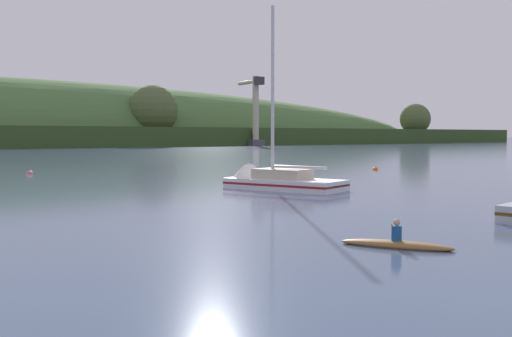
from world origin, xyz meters
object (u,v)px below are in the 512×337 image
at_px(canoe_with_paddler, 396,244).
at_px(mooring_buoy_off_fishing_boat, 30,174).
at_px(sailboat_far_left, 269,185).
at_px(mooring_buoy_midchannel, 375,170).
at_px(dockside_crane, 255,112).

distance_m(canoe_with_paddler, mooring_buoy_off_fishing_boat, 43.62).
height_order(sailboat_far_left, canoe_with_paddler, sailboat_far_left).
relative_size(canoe_with_paddler, mooring_buoy_off_fishing_boat, 4.78).
bearing_deg(sailboat_far_left, canoe_with_paddler, 134.98).
height_order(canoe_with_paddler, mooring_buoy_off_fishing_boat, canoe_with_paddler).
xyz_separation_m(mooring_buoy_midchannel, mooring_buoy_off_fishing_boat, (-31.17, 11.88, -0.00)).
bearing_deg(dockside_crane, canoe_with_paddler, 151.26).
xyz_separation_m(dockside_crane, sailboat_far_left, (-81.98, -135.28, -10.83)).
distance_m(sailboat_far_left, mooring_buoy_midchannel, 24.08).
bearing_deg(dockside_crane, mooring_buoy_off_fishing_boat, 141.65).
bearing_deg(mooring_buoy_off_fishing_boat, dockside_crane, 50.27).
distance_m(canoe_with_paddler, mooring_buoy_midchannel, 42.61).
height_order(canoe_with_paddler, mooring_buoy_midchannel, canoe_with_paddler).
relative_size(sailboat_far_left, mooring_buoy_off_fishing_boat, 19.00).
bearing_deg(mooring_buoy_off_fishing_boat, canoe_with_paddler, -86.52).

